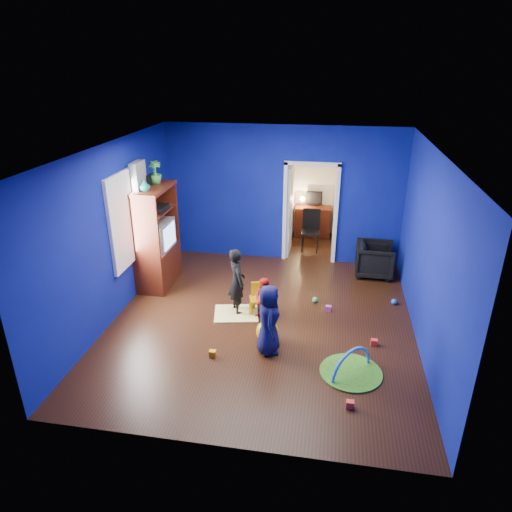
% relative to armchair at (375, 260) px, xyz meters
% --- Properties ---
extents(floor, '(5.00, 5.50, 0.01)m').
position_rel_armchair_xyz_m(floor, '(-1.98, -2.20, -0.34)').
color(floor, black).
rests_on(floor, ground).
extents(ceiling, '(5.00, 5.50, 0.01)m').
position_rel_armchair_xyz_m(ceiling, '(-1.98, -2.20, 2.56)').
color(ceiling, white).
rests_on(ceiling, wall_back).
extents(wall_back, '(5.00, 0.02, 2.90)m').
position_rel_armchair_xyz_m(wall_back, '(-1.98, 0.55, 1.11)').
color(wall_back, navy).
rests_on(wall_back, floor).
extents(wall_front, '(5.00, 0.02, 2.90)m').
position_rel_armchair_xyz_m(wall_front, '(-1.98, -4.95, 1.11)').
color(wall_front, navy).
rests_on(wall_front, floor).
extents(wall_left, '(0.02, 5.50, 2.90)m').
position_rel_armchair_xyz_m(wall_left, '(-4.48, -2.20, 1.11)').
color(wall_left, navy).
rests_on(wall_left, floor).
extents(wall_right, '(0.02, 5.50, 2.90)m').
position_rel_armchair_xyz_m(wall_right, '(0.52, -2.20, 1.11)').
color(wall_right, navy).
rests_on(wall_right, floor).
extents(alcove, '(1.00, 1.75, 2.50)m').
position_rel_armchair_xyz_m(alcove, '(-1.38, 1.42, 0.91)').
color(alcove, silver).
rests_on(alcove, floor).
extents(armchair, '(0.78, 0.76, 0.69)m').
position_rel_armchair_xyz_m(armchair, '(0.00, 0.00, 0.00)').
color(armchair, black).
rests_on(armchair, floor).
extents(child_black, '(0.47, 0.52, 1.19)m').
position_rel_armchair_xyz_m(child_black, '(-2.45, -1.93, 0.25)').
color(child_black, black).
rests_on(child_black, floor).
extents(child_navy, '(0.47, 0.61, 1.10)m').
position_rel_armchair_xyz_m(child_navy, '(-1.75, -3.01, 0.21)').
color(child_navy, '#10113B').
rests_on(child_navy, floor).
extents(toddler_red, '(0.46, 0.41, 0.78)m').
position_rel_armchair_xyz_m(toddler_red, '(-1.94, -2.13, 0.04)').
color(toddler_red, red).
rests_on(toddler_red, floor).
extents(vase, '(0.19, 0.19, 0.20)m').
position_rel_armchair_xyz_m(vase, '(-4.20, -1.40, 1.71)').
color(vase, '#0C5166').
rests_on(vase, tv_armoire).
extents(potted_plant, '(0.29, 0.29, 0.42)m').
position_rel_armchair_xyz_m(potted_plant, '(-4.20, -0.88, 1.83)').
color(potted_plant, '#338C34').
rests_on(potted_plant, tv_armoire).
extents(tv_armoire, '(0.58, 1.14, 1.96)m').
position_rel_armchair_xyz_m(tv_armoire, '(-4.20, -1.10, 0.64)').
color(tv_armoire, '#3F160A').
rests_on(tv_armoire, floor).
extents(crt_tv, '(0.46, 0.70, 0.54)m').
position_rel_armchair_xyz_m(crt_tv, '(-4.16, -1.10, 0.68)').
color(crt_tv, silver).
rests_on(crt_tv, tv_armoire).
extents(yellow_blanket, '(0.85, 0.74, 0.03)m').
position_rel_armchair_xyz_m(yellow_blanket, '(-2.45, -2.03, -0.33)').
color(yellow_blanket, '#F2E07A').
rests_on(yellow_blanket, floor).
extents(hopper_ball, '(0.36, 0.36, 0.36)m').
position_rel_armchair_xyz_m(hopper_ball, '(-1.80, -2.76, -0.16)').
color(hopper_ball, yellow).
rests_on(hopper_ball, floor).
extents(kid_chair, '(0.35, 0.35, 0.50)m').
position_rel_armchair_xyz_m(kid_chair, '(-2.09, -1.93, -0.09)').
color(kid_chair, yellow).
rests_on(kid_chair, floor).
extents(play_mat, '(0.88, 0.88, 0.02)m').
position_rel_armchair_xyz_m(play_mat, '(-0.51, -3.34, -0.33)').
color(play_mat, '#3F9521').
rests_on(play_mat, floor).
extents(toy_arch, '(0.57, 0.61, 0.79)m').
position_rel_armchair_xyz_m(toy_arch, '(-0.51, -3.34, -0.32)').
color(toy_arch, '#3F8CD8').
rests_on(toy_arch, floor).
extents(window_left, '(0.03, 0.95, 1.55)m').
position_rel_armchair_xyz_m(window_left, '(-4.46, -1.85, 1.21)').
color(window_left, white).
rests_on(window_left, wall_left).
extents(curtain, '(0.14, 0.42, 2.40)m').
position_rel_armchair_xyz_m(curtain, '(-4.35, -1.30, 0.91)').
color(curtain, slate).
rests_on(curtain, floor).
extents(doorway, '(1.16, 0.10, 2.10)m').
position_rel_armchair_xyz_m(doorway, '(-1.38, 0.55, 0.71)').
color(doorway, white).
rests_on(doorway, floor).
extents(study_desk, '(0.88, 0.44, 0.75)m').
position_rel_armchair_xyz_m(study_desk, '(-1.38, 2.06, 0.03)').
color(study_desk, '#3D140A').
rests_on(study_desk, floor).
extents(desk_monitor, '(0.40, 0.05, 0.32)m').
position_rel_armchair_xyz_m(desk_monitor, '(-1.38, 2.18, 0.61)').
color(desk_monitor, black).
rests_on(desk_monitor, study_desk).
extents(desk_lamp, '(0.14, 0.14, 0.14)m').
position_rel_armchair_xyz_m(desk_lamp, '(-1.66, 2.12, 0.59)').
color(desk_lamp, '#FFD88C').
rests_on(desk_lamp, study_desk).
extents(folding_chair, '(0.40, 0.40, 0.92)m').
position_rel_armchair_xyz_m(folding_chair, '(-1.38, 1.10, 0.12)').
color(folding_chair, black).
rests_on(folding_chair, floor).
extents(book_shelf, '(0.88, 0.24, 0.04)m').
position_rel_armchair_xyz_m(book_shelf, '(-1.38, 2.17, 1.68)').
color(book_shelf, white).
rests_on(book_shelf, study_desk).
extents(toy_0, '(0.10, 0.08, 0.10)m').
position_rel_armchair_xyz_m(toy_0, '(-0.15, -2.58, -0.29)').
color(toy_0, red).
rests_on(toy_0, floor).
extents(toy_1, '(0.11, 0.11, 0.11)m').
position_rel_armchair_xyz_m(toy_1, '(0.30, -1.20, -0.29)').
color(toy_1, blue).
rests_on(toy_1, floor).
extents(toy_2, '(0.10, 0.08, 0.10)m').
position_rel_armchair_xyz_m(toy_2, '(-2.55, -3.29, -0.29)').
color(toy_2, orange).
rests_on(toy_2, floor).
extents(toy_3, '(0.11, 0.11, 0.11)m').
position_rel_armchair_xyz_m(toy_3, '(-1.12, -1.37, -0.29)').
color(toy_3, green).
rests_on(toy_3, floor).
extents(toy_4, '(0.10, 0.08, 0.10)m').
position_rel_armchair_xyz_m(toy_4, '(-0.87, -1.64, -0.29)').
color(toy_4, '#C1489A').
rests_on(toy_4, floor).
extents(toy_5, '(0.10, 0.08, 0.10)m').
position_rel_armchair_xyz_m(toy_5, '(-0.54, -4.05, -0.29)').
color(toy_5, '#EB4127').
rests_on(toy_5, floor).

